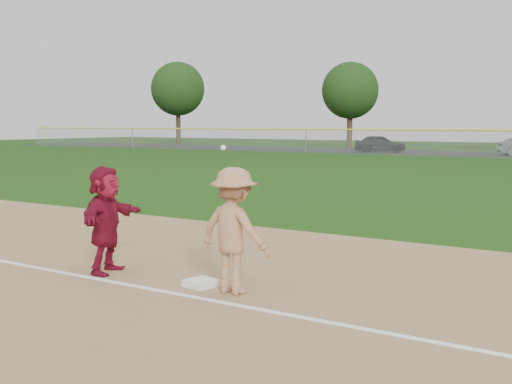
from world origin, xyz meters
The scene contains 8 objects.
ground centered at (0.00, 0.00, 0.00)m, with size 160.00×160.00×0.00m, color #183F0C.
foul_line centered at (0.00, -0.80, 0.03)m, with size 60.00×0.10×0.01m, color white.
first_base centered at (0.13, -0.24, 0.07)m, with size 0.44×0.44×0.10m, color white.
base_runner centered at (-1.74, -0.38, 0.91)m, with size 1.65×0.53×1.78m, color maroon.
car_left centered at (-15.31, 44.82, 0.76)m, with size 1.77×4.40×1.50m, color black.
first_base_play centered at (0.77, -0.26, 0.94)m, with size 1.23×0.75×2.16m.
tree_0 centered at (-44.00, 52.00, 6.59)m, with size 6.40×6.40×9.81m.
tree_1 centered at (-22.00, 53.00, 5.83)m, with size 5.80×5.80×8.75m.
Camera 1 is at (6.04, -7.79, 2.49)m, focal length 45.00 mm.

